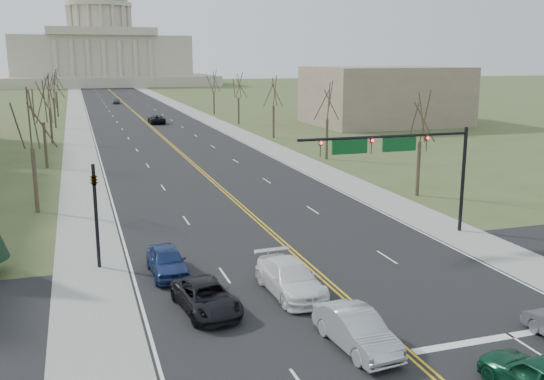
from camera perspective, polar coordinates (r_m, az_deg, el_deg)
ground at (r=26.83m, az=11.59°, el=-13.87°), size 600.00×600.00×0.00m
road at (r=131.86m, az=-12.68°, el=7.03°), size 20.00×380.00×0.01m
cross_road at (r=31.70m, az=6.21°, el=-9.43°), size 120.00×14.00×0.01m
sidewalk_left at (r=131.29m, az=-17.93°, el=6.72°), size 4.00×380.00×0.03m
sidewalk_right at (r=133.51m, az=-7.51°, el=7.30°), size 4.00×380.00×0.03m
center_line at (r=131.86m, az=-12.68°, el=7.04°), size 0.42×380.00×0.01m
edge_line_left at (r=131.31m, az=-16.96°, el=6.78°), size 0.15×380.00×0.01m
edge_line_right at (r=133.13m, az=-8.45°, el=7.25°), size 0.15×380.00×0.01m
stop_bar at (r=28.75m, az=21.54°, el=-12.64°), size 9.50×0.50×0.01m
capitol at (r=270.96m, az=-15.77°, el=12.52°), size 90.00×60.00×50.00m
signal_mast at (r=39.97m, az=11.79°, el=3.53°), size 12.12×0.44×7.20m
signal_left at (r=35.21m, az=-16.28°, el=-1.30°), size 0.32×0.36×6.00m
tree_r_0 at (r=52.92m, az=13.83°, el=6.42°), size 3.74×3.74×8.50m
tree_l_0 at (r=49.11m, az=-21.81°, el=5.91°), size 3.96×3.96×9.00m
tree_r_1 at (r=70.65m, az=5.25°, el=8.16°), size 3.74×3.74×8.50m
tree_l_1 at (r=69.01m, az=-20.83°, el=7.63°), size 3.96×3.96×9.00m
tree_r_2 at (r=89.34m, az=0.15°, el=9.10°), size 3.74×3.74×8.50m
tree_l_2 at (r=88.96m, az=-20.29°, el=8.58°), size 3.96×3.96×9.00m
tree_r_3 at (r=108.50m, az=-3.19°, el=9.68°), size 3.74×3.74×8.50m
tree_l_3 at (r=108.92m, az=-19.94°, el=9.18°), size 3.96×3.96×9.00m
tree_r_4 at (r=127.92m, az=-5.52°, el=10.06°), size 3.74×3.74×8.50m
tree_l_4 at (r=128.90m, az=-19.70°, el=9.59°), size 3.96×3.96×9.00m
bldg_right_mass at (r=110.17m, az=10.49°, el=8.72°), size 25.00×20.00×10.00m
car_nb_inner_lead at (r=24.04m, az=23.97°, el=-15.85°), size 2.48×4.91×1.60m
car_sb_inner_lead at (r=25.75m, az=7.97°, el=-12.91°), size 2.14×4.97×1.59m
car_sb_outer_lead at (r=29.08m, az=-6.20°, el=-10.02°), size 2.92×5.23×1.38m
car_sb_inner_second at (r=30.93m, az=1.74°, el=-8.29°), size 2.60×5.76×1.64m
car_sb_outer_second at (r=33.97m, az=-9.86°, el=-6.59°), size 1.99×4.70×1.58m
car_far_nb at (r=111.14m, az=-10.82°, el=6.57°), size 2.66×5.69×1.58m
car_far_sb at (r=160.51m, az=-14.44°, el=8.12°), size 2.15×4.33×1.42m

